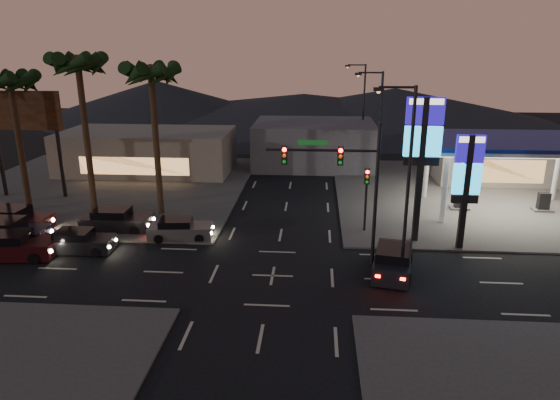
# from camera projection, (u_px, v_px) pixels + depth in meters

# --- Properties ---
(ground) EXTENTS (140.00, 140.00, 0.00)m
(ground) POSITION_uv_depth(u_px,v_px,m) (273.00, 276.00, 26.84)
(ground) COLOR black
(ground) RESTS_ON ground
(corner_lot_ne) EXTENTS (24.00, 24.00, 0.12)m
(corner_lot_ne) POSITION_uv_depth(u_px,v_px,m) (483.00, 195.00, 40.94)
(corner_lot_ne) COLOR #47443F
(corner_lot_ne) RESTS_ON ground
(corner_lot_nw) EXTENTS (24.00, 24.00, 0.12)m
(corner_lot_nw) POSITION_uv_depth(u_px,v_px,m) (105.00, 187.00, 43.16)
(corner_lot_nw) COLOR #47443F
(corner_lot_nw) RESTS_ON ground
(gas_station) EXTENTS (12.20, 8.20, 5.47)m
(gas_station) POSITION_uv_depth(u_px,v_px,m) (510.00, 144.00, 35.63)
(gas_station) COLOR silver
(gas_station) RESTS_ON ground
(convenience_store) EXTENTS (10.00, 6.00, 4.00)m
(convenience_store) POSITION_uv_depth(u_px,v_px,m) (491.00, 159.00, 44.98)
(convenience_store) COLOR #726B5B
(convenience_store) RESTS_ON ground
(pylon_sign_tall) EXTENTS (2.20, 0.35, 9.00)m
(pylon_sign_tall) POSITION_uv_depth(u_px,v_px,m) (423.00, 141.00, 29.57)
(pylon_sign_tall) COLOR black
(pylon_sign_tall) RESTS_ON ground
(pylon_sign_short) EXTENTS (1.60, 0.35, 7.00)m
(pylon_sign_short) POSITION_uv_depth(u_px,v_px,m) (467.00, 175.00, 28.96)
(pylon_sign_short) COLOR black
(pylon_sign_short) RESTS_ON ground
(traffic_signal_mast) EXTENTS (6.10, 0.39, 8.00)m
(traffic_signal_mast) POSITION_uv_depth(u_px,v_px,m) (345.00, 174.00, 26.91)
(traffic_signal_mast) COLOR black
(traffic_signal_mast) RESTS_ON ground
(pedestal_signal) EXTENTS (0.32, 0.39, 4.30)m
(pedestal_signal) POSITION_uv_depth(u_px,v_px,m) (366.00, 190.00, 32.23)
(pedestal_signal) COLOR black
(pedestal_signal) RESTS_ON ground
(streetlight_near) EXTENTS (2.14, 0.25, 10.00)m
(streetlight_near) POSITION_uv_depth(u_px,v_px,m) (405.00, 170.00, 25.61)
(streetlight_near) COLOR black
(streetlight_near) RESTS_ON ground
(streetlight_mid) EXTENTS (2.14, 0.25, 10.00)m
(streetlight_mid) POSITION_uv_depth(u_px,v_px,m) (377.00, 129.00, 37.98)
(streetlight_mid) COLOR black
(streetlight_mid) RESTS_ON ground
(streetlight_far) EXTENTS (2.14, 0.25, 10.00)m
(streetlight_far) POSITION_uv_depth(u_px,v_px,m) (362.00, 107.00, 51.30)
(streetlight_far) COLOR black
(streetlight_far) RESTS_ON ground
(palm_a) EXTENTS (4.41, 4.41, 10.86)m
(palm_a) POSITION_uv_depth(u_px,v_px,m) (152.00, 83.00, 33.68)
(palm_a) COLOR black
(palm_a) RESTS_ON ground
(palm_b) EXTENTS (4.41, 4.41, 11.46)m
(palm_b) POSITION_uv_depth(u_px,v_px,m) (79.00, 74.00, 33.87)
(palm_b) COLOR black
(palm_b) RESTS_ON ground
(palm_c) EXTENTS (4.41, 4.41, 10.26)m
(palm_c) POSITION_uv_depth(u_px,v_px,m) (11.00, 90.00, 34.54)
(palm_c) COLOR black
(palm_c) RESTS_ON ground
(billboard) EXTENTS (6.00, 0.30, 8.50)m
(billboard) POSITION_uv_depth(u_px,v_px,m) (24.00, 119.00, 38.74)
(billboard) COLOR black
(billboard) RESTS_ON ground
(building_far_west) EXTENTS (16.00, 8.00, 4.00)m
(building_far_west) POSITION_uv_depth(u_px,v_px,m) (148.00, 151.00, 48.15)
(building_far_west) COLOR #726B5B
(building_far_west) RESTS_ON ground
(building_far_mid) EXTENTS (12.00, 9.00, 4.40)m
(building_far_mid) POSITION_uv_depth(u_px,v_px,m) (314.00, 144.00, 50.78)
(building_far_mid) COLOR #4C4C51
(building_far_mid) RESTS_ON ground
(hill_left) EXTENTS (40.00, 40.00, 6.00)m
(hill_left) POSITION_uv_depth(u_px,v_px,m) (157.00, 99.00, 84.77)
(hill_left) COLOR black
(hill_left) RESTS_ON ground
(hill_right) EXTENTS (50.00, 50.00, 5.00)m
(hill_right) POSITION_uv_depth(u_px,v_px,m) (395.00, 104.00, 82.15)
(hill_right) COLOR black
(hill_right) RESTS_ON ground
(hill_center) EXTENTS (60.00, 60.00, 4.00)m
(hill_center) POSITION_uv_depth(u_px,v_px,m) (304.00, 106.00, 83.34)
(hill_center) COLOR black
(hill_center) RESTS_ON ground
(car_lane_a_front) EXTENTS (4.19, 1.87, 1.35)m
(car_lane_a_front) POSITION_uv_depth(u_px,v_px,m) (78.00, 242.00, 29.78)
(car_lane_a_front) COLOR black
(car_lane_a_front) RESTS_ON ground
(car_lane_a_mid) EXTENTS (4.93, 2.44, 1.56)m
(car_lane_a_mid) POSITION_uv_depth(u_px,v_px,m) (13.00, 246.00, 28.89)
(car_lane_a_mid) COLOR black
(car_lane_a_mid) RESTS_ON ground
(car_lane_a_rear) EXTENTS (5.16, 2.24, 1.67)m
(car_lane_a_rear) POSITION_uv_depth(u_px,v_px,m) (5.00, 233.00, 30.70)
(car_lane_a_rear) COLOR black
(car_lane_a_rear) RESTS_ON ground
(car_lane_b_front) EXTENTS (4.22, 2.06, 1.34)m
(car_lane_b_front) POSITION_uv_depth(u_px,v_px,m) (180.00, 229.00, 31.80)
(car_lane_b_front) COLOR #545456
(car_lane_b_front) RESTS_ON ground
(car_lane_b_mid) EXTENTS (4.71, 2.07, 1.52)m
(car_lane_b_mid) POSITION_uv_depth(u_px,v_px,m) (116.00, 220.00, 33.17)
(car_lane_b_mid) COLOR black
(car_lane_b_mid) RESTS_ON ground
(car_lane_b_rear) EXTENTS (5.10, 2.45, 1.62)m
(car_lane_b_rear) POSITION_uv_depth(u_px,v_px,m) (13.00, 220.00, 33.07)
(car_lane_b_rear) COLOR black
(car_lane_b_rear) RESTS_ON ground
(suv_station) EXTENTS (2.77, 4.82, 1.52)m
(suv_station) POSITION_uv_depth(u_px,v_px,m) (393.00, 260.00, 27.04)
(suv_station) COLOR black
(suv_station) RESTS_ON ground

